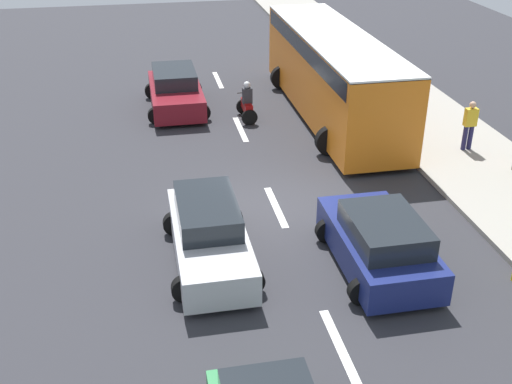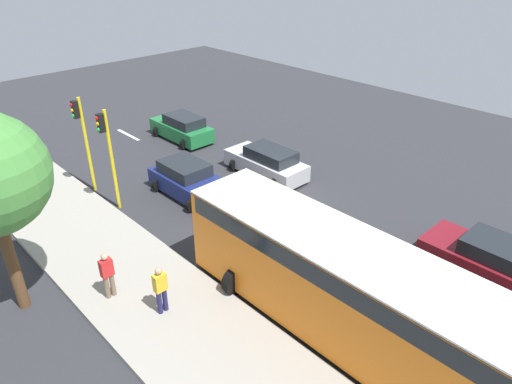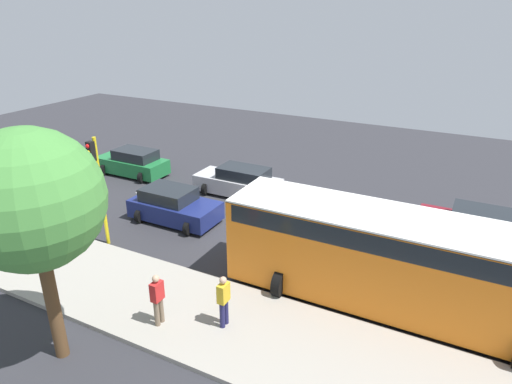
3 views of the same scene
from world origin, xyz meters
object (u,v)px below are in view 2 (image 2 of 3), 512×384
at_px(pedestrian_by_tree, 107,274).
at_px(traffic_light_corner, 82,132).
at_px(car_green, 182,128).
at_px(motorcycle, 405,271).
at_px(car_maroon, 491,261).
at_px(car_silver, 267,163).
at_px(pedestrian_near_signal, 161,288).
at_px(traffic_light_midblock, 108,147).
at_px(car_dark_blue, 188,180).
at_px(city_bus, 345,284).

bearing_deg(pedestrian_by_tree, traffic_light_corner, -112.42).
bearing_deg(car_green, motorcycle, 81.48).
bearing_deg(car_maroon, pedestrian_by_tree, -38.61).
xyz_separation_m(car_silver, pedestrian_near_signal, (9.31, 4.74, 0.35)).
height_order(car_silver, traffic_light_midblock, traffic_light_midblock).
relative_size(car_dark_blue, pedestrian_near_signal, 2.36).
distance_m(car_green, traffic_light_midblock, 8.54).
bearing_deg(car_maroon, city_bus, -18.83).
distance_m(pedestrian_near_signal, traffic_light_corner, 9.75).
distance_m(city_bus, traffic_light_corner, 13.68).
bearing_deg(car_silver, traffic_light_midblock, -17.74).
height_order(motorcycle, pedestrian_by_tree, pedestrian_by_tree).
relative_size(car_dark_blue, car_silver, 0.90).
relative_size(motorcycle, pedestrian_near_signal, 0.91).
height_order(car_silver, city_bus, city_bus).
relative_size(car_silver, pedestrian_by_tree, 2.61).
relative_size(car_dark_blue, traffic_light_corner, 0.89).
relative_size(car_maroon, car_green, 1.06).
xyz_separation_m(pedestrian_near_signal, traffic_light_corner, (-2.27, -9.29, 1.87)).
relative_size(car_silver, traffic_light_midblock, 0.98).
height_order(car_silver, motorcycle, motorcycle).
bearing_deg(car_maroon, car_silver, -90.30).
bearing_deg(car_maroon, motorcycle, -35.03).
height_order(car_silver, car_green, same).
distance_m(car_silver, pedestrian_by_tree, 10.57).
relative_size(pedestrian_near_signal, traffic_light_midblock, 0.38).
relative_size(car_green, traffic_light_midblock, 0.92).
distance_m(motorcycle, traffic_light_midblock, 12.52).
bearing_deg(car_maroon, car_green, -89.56).
bearing_deg(car_dark_blue, car_maroon, 107.75).
xyz_separation_m(car_silver, motorcycle, (2.60, 9.23, -0.07)).
distance_m(car_maroon, car_green, 17.86).
height_order(pedestrian_near_signal, pedestrian_by_tree, same).
xyz_separation_m(car_green, traffic_light_midblock, (6.85, 4.60, 2.22)).
bearing_deg(pedestrian_near_signal, city_bus, 128.77).
relative_size(car_maroon, pedestrian_near_signal, 2.60).
distance_m(motorcycle, pedestrian_by_tree, 9.81).
distance_m(car_green, traffic_light_corner, 7.55).
bearing_deg(pedestrian_near_signal, car_silver, -153.01).
bearing_deg(city_bus, traffic_light_corner, -85.03).
distance_m(city_bus, traffic_light_midblock, 11.40).
height_order(traffic_light_corner, traffic_light_midblock, same).
height_order(car_maroon, motorcycle, motorcycle).
xyz_separation_m(car_dark_blue, motorcycle, (-1.34, 10.37, -0.07)).
height_order(car_dark_blue, pedestrian_by_tree, pedestrian_by_tree).
xyz_separation_m(car_dark_blue, traffic_light_corner, (3.09, -3.41, 2.22)).
bearing_deg(motorcycle, car_dark_blue, -82.62).
bearing_deg(traffic_light_corner, car_maroon, 114.16).
bearing_deg(traffic_light_midblock, motorcycle, 111.13).
relative_size(car_silver, motorcycle, 2.89).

